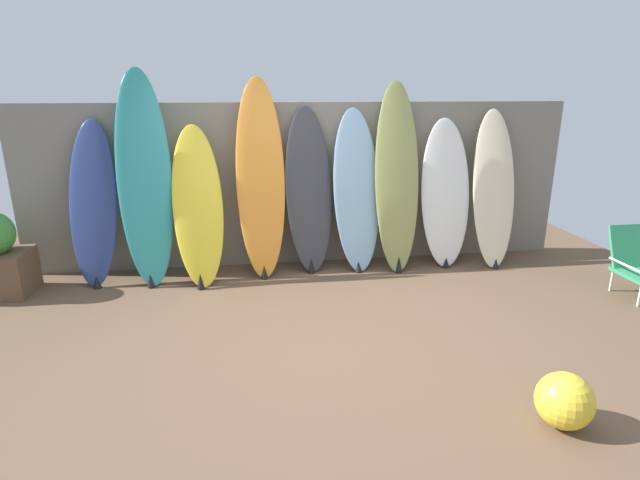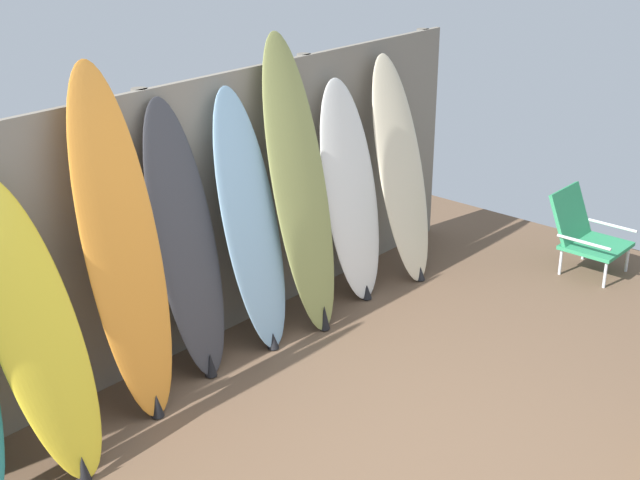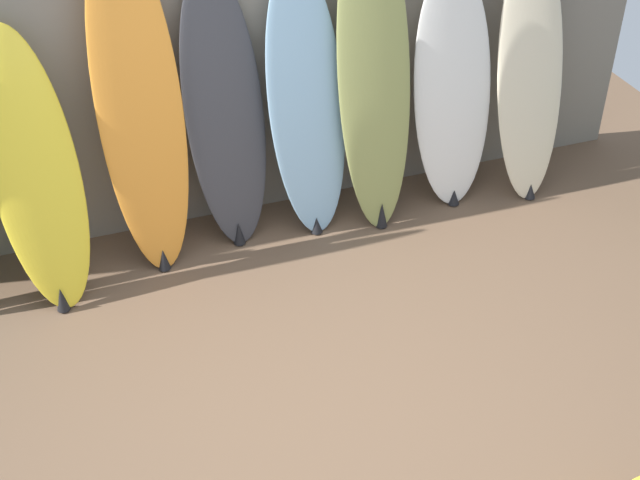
# 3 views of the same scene
# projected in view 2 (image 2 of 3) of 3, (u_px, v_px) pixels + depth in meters

# --- Properties ---
(fence_back) EXTENTS (6.08, 0.11, 1.80)m
(fence_back) POSITION_uv_depth(u_px,v_px,m) (154.00, 232.00, 5.55)
(fence_back) COLOR gray
(fence_back) RESTS_ON ground
(surfboard_yellow_2) EXTENTS (0.58, 0.71, 1.61)m
(surfboard_yellow_2) POSITION_uv_depth(u_px,v_px,m) (37.00, 333.00, 4.56)
(surfboard_yellow_2) COLOR yellow
(surfboard_yellow_2) RESTS_ON ground
(surfboard_orange_3) EXTENTS (0.52, 0.48, 2.07)m
(surfboard_orange_3) POSITION_uv_depth(u_px,v_px,m) (123.00, 249.00, 4.98)
(surfboard_orange_3) COLOR orange
(surfboard_orange_3) RESTS_ON ground
(surfboard_charcoal_4) EXTENTS (0.55, 0.46, 1.77)m
(surfboard_charcoal_4) POSITION_uv_depth(u_px,v_px,m) (186.00, 244.00, 5.45)
(surfboard_charcoal_4) COLOR #38383D
(surfboard_charcoal_4) RESTS_ON ground
(surfboard_skyblue_5) EXTENTS (0.57, 0.48, 1.75)m
(surfboard_skyblue_5) POSITION_uv_depth(u_px,v_px,m) (251.00, 223.00, 5.78)
(surfboard_skyblue_5) COLOR #8CB7D6
(surfboard_skyblue_5) RESTS_ON ground
(surfboard_olive_6) EXTENTS (0.51, 0.55, 2.03)m
(surfboard_olive_6) POSITION_uv_depth(u_px,v_px,m) (300.00, 189.00, 6.01)
(surfboard_olive_6) COLOR olive
(surfboard_olive_6) RESTS_ON ground
(surfboard_white_7) EXTENTS (0.56, 0.41, 1.64)m
(surfboard_white_7) POSITION_uv_depth(u_px,v_px,m) (351.00, 193.00, 6.50)
(surfboard_white_7) COLOR white
(surfboard_white_7) RESTS_ON ground
(surfboard_cream_8) EXTENTS (0.52, 0.57, 1.73)m
(surfboard_cream_8) POSITION_uv_depth(u_px,v_px,m) (401.00, 171.00, 6.82)
(surfboard_cream_8) COLOR beige
(surfboard_cream_8) RESTS_ON ground
(beach_chair) EXTENTS (0.50, 0.56, 0.65)m
(beach_chair) POSITION_uv_depth(u_px,v_px,m) (584.00, 232.00, 7.09)
(beach_chair) COLOR silver
(beach_chair) RESTS_ON ground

